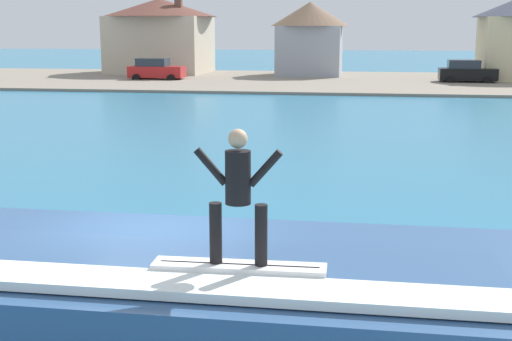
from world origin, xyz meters
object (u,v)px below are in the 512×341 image
at_px(wave_crest, 212,293).
at_px(surfer, 238,190).
at_px(car_near_shore, 156,70).
at_px(surfboard, 239,266).
at_px(car_far_shore, 467,72).
at_px(house_small_cottage, 310,36).
at_px(house_with_chimney, 160,33).

bearing_deg(wave_crest, surfer, -55.47).
bearing_deg(car_near_shore, surfboard, -71.52).
height_order(surfer, car_far_shore, surfer).
distance_m(car_near_shore, house_small_cottage, 13.87).
bearing_deg(car_near_shore, house_with_chimney, 104.01).
xyz_separation_m(wave_crest, surfer, (0.52, -0.76, 1.68)).
xyz_separation_m(wave_crest, house_small_cottage, (-3.30, 52.88, 2.97)).
relative_size(car_near_shore, house_small_cottage, 0.65).
relative_size(wave_crest, surfer, 5.19).
relative_size(wave_crest, car_near_shore, 2.02).
xyz_separation_m(wave_crest, house_with_chimney, (-17.20, 54.37, 3.19)).
distance_m(surfer, house_with_chimney, 57.93).
xyz_separation_m(surfboard, car_near_shore, (-15.67, 46.90, -0.33)).
bearing_deg(house_small_cottage, surfer, -85.92).
bearing_deg(car_near_shore, surfer, -71.53).
relative_size(house_with_chimney, house_small_cottage, 1.54).
bearing_deg(car_near_shore, house_small_cottage, 29.66).
height_order(surfboard, house_small_cottage, house_small_cottage).
bearing_deg(surfer, surfboard, -45.47).
bearing_deg(house_with_chimney, surfer, -72.18).
bearing_deg(car_far_shore, wave_crest, -101.16).
bearing_deg(wave_crest, surfboard, -55.35).
relative_size(wave_crest, house_small_cottage, 1.31).
xyz_separation_m(car_far_shore, house_with_chimney, (-26.46, 7.40, 2.83)).
relative_size(car_far_shore, house_with_chimney, 0.41).
xyz_separation_m(wave_crest, surfboard, (0.53, -0.77, 0.69)).
bearing_deg(house_small_cottage, house_with_chimney, 173.87).
distance_m(car_far_shore, house_with_chimney, 27.62).
bearing_deg(wave_crest, car_far_shore, 78.84).
xyz_separation_m(car_near_shore, car_far_shore, (24.41, 0.84, -0.00)).
height_order(wave_crest, house_small_cottage, house_small_cottage).
relative_size(car_near_shore, car_far_shore, 1.04).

